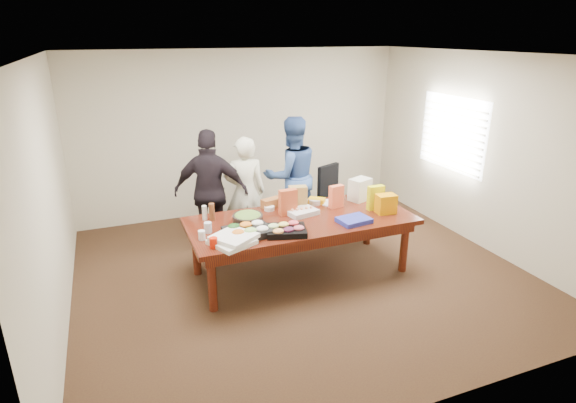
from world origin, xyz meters
name	(u,v)px	position (x,y,z in m)	size (l,w,h in m)	color
floor	(301,273)	(0.00, 0.00, -0.01)	(5.50, 5.00, 0.02)	#47301E
ceiling	(303,54)	(0.00, 0.00, 2.71)	(5.50, 5.00, 0.02)	white
wall_back	(243,133)	(0.00, 2.50, 1.35)	(5.50, 0.04, 2.70)	beige
wall_front	(436,262)	(0.00, -2.50, 1.35)	(5.50, 0.04, 2.70)	beige
wall_left	(48,201)	(-2.75, 0.00, 1.35)	(0.04, 5.00, 2.70)	beige
wall_right	(481,152)	(2.75, 0.00, 1.35)	(0.04, 5.00, 2.70)	beige
window_panel	(452,133)	(2.72, 0.60, 1.50)	(0.03, 1.40, 1.10)	white
window_blinds	(450,134)	(2.68, 0.60, 1.50)	(0.04, 1.36, 1.00)	beige
conference_table	(301,246)	(0.00, 0.00, 0.38)	(2.80, 1.20, 0.75)	#4C1C0F
office_chair	(333,203)	(0.94, 0.97, 0.50)	(0.51, 0.51, 1.00)	black
person_center	(245,193)	(-0.41, 1.06, 0.80)	(0.59, 0.39, 1.61)	beige
person_right	(291,176)	(0.39, 1.29, 0.90)	(0.87, 0.68, 1.80)	#355696
person_left	(211,192)	(-0.88, 1.09, 0.87)	(1.02, 0.42, 1.74)	black
veggie_tray	(248,232)	(-0.76, -0.23, 0.79)	(0.51, 0.40, 0.08)	black
fruit_tray	(286,231)	(-0.34, -0.36, 0.78)	(0.45, 0.36, 0.07)	black
sheet_cake	(302,212)	(0.06, 0.13, 0.78)	(0.37, 0.28, 0.06)	silver
salad_bowl	(248,220)	(-0.67, 0.07, 0.81)	(0.37, 0.37, 0.12)	black
chip_bag_blue	(354,220)	(0.55, -0.35, 0.78)	(0.38, 0.28, 0.06)	#2831A2
chip_bag_red	(288,202)	(-0.10, 0.19, 0.92)	(0.23, 0.09, 0.33)	#C44F27
chip_bag_yellow	(376,198)	(1.03, -0.06, 0.91)	(0.21, 0.09, 0.32)	#EAF10A
chip_bag_orange	(336,197)	(0.58, 0.20, 0.90)	(0.19, 0.09, 0.30)	#EF643C
mayo_jar	(282,202)	(-0.08, 0.46, 0.82)	(0.09, 0.09, 0.14)	white
mustard_bottle	(302,200)	(0.18, 0.41, 0.84)	(0.06, 0.06, 0.18)	#E4F71B
dressing_bottle	(212,212)	(-1.04, 0.36, 0.86)	(0.07, 0.07, 0.22)	brown
ranch_bottle	(205,213)	(-1.12, 0.41, 0.84)	(0.06, 0.06, 0.18)	silver
banana_bunch	(317,201)	(0.42, 0.44, 0.79)	(0.22, 0.13, 0.07)	#EBAC08
bread_loaf	(272,203)	(-0.19, 0.52, 0.81)	(0.30, 0.13, 0.12)	brown
kraft_bag	(298,197)	(0.10, 0.36, 0.90)	(0.23, 0.13, 0.30)	olive
red_cup	(214,243)	(-1.20, -0.42, 0.81)	(0.09, 0.09, 0.12)	red
clear_cup_a	(202,235)	(-1.28, -0.17, 0.80)	(0.08, 0.08, 0.11)	white
clear_cup_b	(208,227)	(-1.17, 0.01, 0.81)	(0.09, 0.09, 0.12)	silver
pizza_box_lower	(232,242)	(-0.99, -0.40, 0.77)	(0.41, 0.41, 0.05)	white
pizza_box_upper	(234,237)	(-0.97, -0.38, 0.82)	(0.41, 0.41, 0.05)	silver
plate_a	(330,203)	(0.58, 0.36, 0.76)	(0.28, 0.28, 0.02)	white
plate_b	(317,200)	(0.45, 0.52, 0.76)	(0.25, 0.25, 0.02)	silver
dip_bowl_a	(315,202)	(0.38, 0.41, 0.78)	(0.16, 0.16, 0.07)	beige
dip_bowl_b	(269,208)	(-0.27, 0.42, 0.78)	(0.13, 0.13, 0.05)	beige
grocery_bag_white	(360,189)	(1.02, 0.34, 0.90)	(0.28, 0.20, 0.30)	silver
grocery_bag_yellow	(386,204)	(1.08, -0.21, 0.87)	(0.25, 0.17, 0.25)	#F39A00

